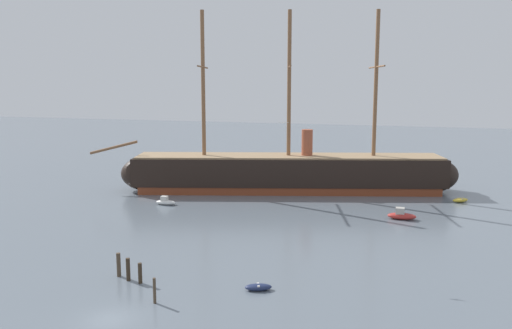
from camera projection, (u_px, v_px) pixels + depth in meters
The scene contains 13 objects.
ground_plane at pixel (109, 320), 41.59m from camera, with size 400.00×400.00×0.00m, color slate.
tall_ship at pixel (288, 172), 90.23m from camera, with size 62.10×22.96×30.59m.
dinghy_foreground_right at pixel (258, 287), 47.52m from camera, with size 2.69×1.91×0.58m.
motorboat_alongside_bow at pixel (166, 202), 80.71m from camera, with size 3.25×1.49×1.34m.
motorboat_alongside_stern at pixel (402, 215), 72.08m from camera, with size 3.93×1.76×1.63m.
motorboat_far_left at pixel (149, 176), 101.94m from camera, with size 4.82×2.24×1.98m.
dinghy_far_right at pixel (460, 200), 82.43m from camera, with size 2.95×2.67×0.66m.
motorboat_distant_centre at pixel (310, 175), 102.52m from camera, with size 3.83×5.19×2.01m.
mooring_piling_nearest at pixel (140, 273), 49.06m from camera, with size 0.38×0.38×1.98m, color #382B1E.
mooring_piling_left_pair at pixel (119, 265), 50.79m from camera, with size 0.40×0.40×2.36m, color #4C3D2D.
mooring_piling_right_pair at pixel (155, 291), 44.61m from camera, with size 0.26×0.26×2.26m, color #4C3D2D.
mooring_piling_midwater at pixel (128, 269), 49.71m from camera, with size 0.39×0.39×2.21m, color #382B1E.
seagull_in_flight at pixel (284, 123), 54.40m from camera, with size 1.13×0.41×0.13m.
Camera 1 is at (23.02, -33.76, 18.74)m, focal length 36.66 mm.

